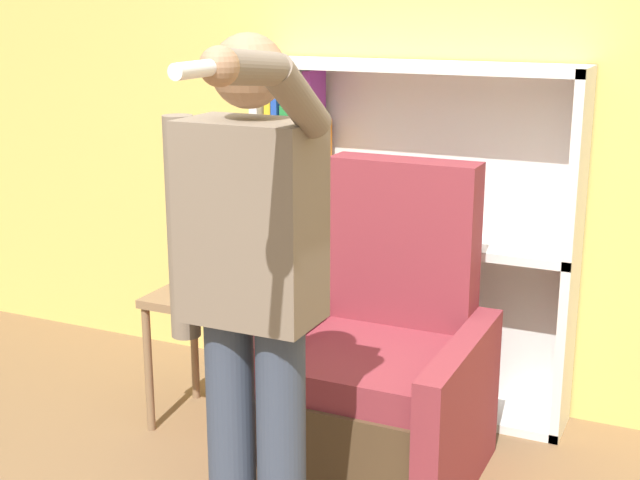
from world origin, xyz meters
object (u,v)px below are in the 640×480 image
Objects in this scene: armchair at (377,382)px; table_lamp at (201,199)px; person_standing at (250,296)px; side_table at (205,317)px; bookcase at (373,242)px.

armchair is 1.06m from table_lamp.
person_standing is 1.32m from side_table.
side_table is at bearing 128.91° from person_standing.
armchair is at bearing -66.39° from bookcase.
table_lamp is at bearing -133.01° from bookcase.
table_lamp is at bearing 174.94° from armchair.
person_standing is at bearing -51.09° from side_table.
armchair is 2.21× the size of table_lamp.
bookcase is 2.86× the size of table_lamp.
table_lamp is (0.00, 0.00, 0.53)m from side_table.
armchair reaches higher than side_table.
armchair is 1.07m from person_standing.
armchair is (0.29, -0.66, -0.38)m from bookcase.
table_lamp is at bearing 128.91° from person_standing.
side_table is at bearing -133.01° from bookcase.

